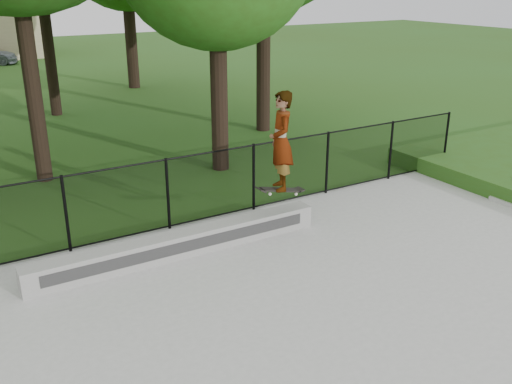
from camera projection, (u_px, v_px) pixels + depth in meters
grind_ledge at (181, 244)px, 10.48m from camera, size 5.63×0.40×0.43m
skater_airborne at (281, 143)px, 10.64m from camera, size 0.83×0.80×2.06m
chainlink_fence at (168, 194)px, 11.39m from camera, size 16.06×0.06×1.50m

